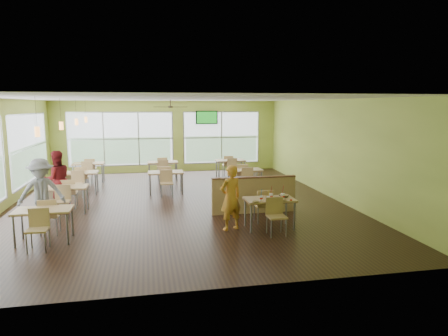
{
  "coord_description": "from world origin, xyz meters",
  "views": [
    {
      "loc": [
        -0.92,
        -12.13,
        3.02
      ],
      "look_at": [
        1.33,
        -0.62,
        1.16
      ],
      "focal_mm": 32.0,
      "sensor_mm": 36.0,
      "label": 1
    }
  ],
  "objects_px": {
    "main_table": "(270,203)",
    "food_basket": "(284,196)",
    "half_wall_divider": "(254,195)",
    "man_plaid": "(231,198)"
  },
  "relations": [
    {
      "from": "main_table",
      "to": "food_basket",
      "type": "height_order",
      "value": "main_table"
    },
    {
      "from": "main_table",
      "to": "man_plaid",
      "type": "distance_m",
      "value": 0.98
    },
    {
      "from": "main_table",
      "to": "food_basket",
      "type": "xyz_separation_m",
      "value": [
        0.4,
        0.1,
        0.15
      ]
    },
    {
      "from": "man_plaid",
      "to": "food_basket",
      "type": "distance_m",
      "value": 1.37
    },
    {
      "from": "main_table",
      "to": "half_wall_divider",
      "type": "bearing_deg",
      "value": 90.0
    },
    {
      "from": "main_table",
      "to": "food_basket",
      "type": "distance_m",
      "value": 0.44
    },
    {
      "from": "man_plaid",
      "to": "food_basket",
      "type": "bearing_deg",
      "value": 159.65
    },
    {
      "from": "man_plaid",
      "to": "food_basket",
      "type": "height_order",
      "value": "man_plaid"
    },
    {
      "from": "main_table",
      "to": "half_wall_divider",
      "type": "relative_size",
      "value": 0.63
    },
    {
      "from": "half_wall_divider",
      "to": "man_plaid",
      "type": "relative_size",
      "value": 1.5
    }
  ]
}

